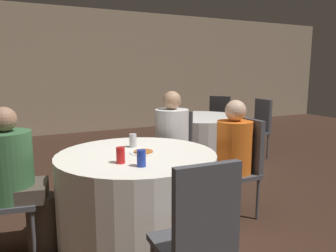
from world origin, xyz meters
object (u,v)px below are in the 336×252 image
at_px(table_near, 137,195).
at_px(soda_can_blue, 141,158).
at_px(chair_near_northeast, 174,146).
at_px(pizza_plate_near, 143,152).
at_px(chair_far_east, 258,124).
at_px(chair_far_northeast, 218,118).
at_px(person_orange_shirt, 228,159).
at_px(soda_can_silver, 133,141).
at_px(person_green_jacket, 17,179).
at_px(person_white_shirt, 170,144).
at_px(soda_can_red, 121,155).
at_px(chair_near_south, 199,231).
at_px(table_far, 200,140).

bearing_deg(table_near, soda_can_blue, -105.53).
bearing_deg(chair_near_northeast, pizza_plate_near, 92.51).
bearing_deg(pizza_plate_near, chair_far_east, 30.68).
distance_m(table_near, chair_far_northeast, 3.43).
height_order(person_orange_shirt, soda_can_silver, person_orange_shirt).
relative_size(person_green_jacket, person_white_shirt, 0.97).
distance_m(person_orange_shirt, pizza_plate_near, 0.88).
bearing_deg(person_orange_shirt, soda_can_red, 101.38).
bearing_deg(person_orange_shirt, chair_near_south, 139.24).
distance_m(chair_far_east, soda_can_silver, 3.01).
bearing_deg(person_green_jacket, person_orange_shirt, 94.37).
xyz_separation_m(chair_near_south, soda_can_red, (-0.15, 0.87, 0.24)).
bearing_deg(person_green_jacket, person_white_shirt, 118.24).
bearing_deg(chair_near_south, table_far, 60.88).
distance_m(table_near, soda_can_blue, 0.58).
bearing_deg(chair_far_east, soda_can_blue, 128.69).
distance_m(person_orange_shirt, soda_can_silver, 0.93).
distance_m(soda_can_red, soda_can_blue, 0.18).
bearing_deg(soda_can_silver, pizza_plate_near, -87.97).
xyz_separation_m(table_near, soda_can_silver, (0.05, 0.23, 0.43)).
xyz_separation_m(pizza_plate_near, soda_can_silver, (-0.01, 0.23, 0.05)).
xyz_separation_m(chair_near_south, chair_near_northeast, (0.82, 1.87, 0.00)).
xyz_separation_m(chair_near_northeast, chair_far_east, (1.97, 0.80, 0.00)).
distance_m(table_near, soda_can_red, 0.53).
relative_size(table_far, soda_can_blue, 10.71).
bearing_deg(chair_far_northeast, chair_near_northeast, 92.22).
relative_size(person_orange_shirt, pizza_plate_near, 4.83).
bearing_deg(person_green_jacket, chair_near_south, 44.99).
relative_size(person_orange_shirt, person_white_shirt, 0.96).
bearing_deg(person_white_shirt, soda_can_silver, 80.70).
height_order(person_orange_shirt, pizza_plate_near, person_orange_shirt).
xyz_separation_m(table_far, person_orange_shirt, (-0.74, -1.69, 0.21)).
relative_size(table_far, chair_near_northeast, 1.36).
relative_size(table_near, chair_near_northeast, 1.39).
xyz_separation_m(chair_far_east, soda_can_blue, (-2.84, -1.95, 0.24)).
distance_m(person_green_jacket, person_white_shirt, 1.64).
bearing_deg(chair_near_south, soda_can_silver, 88.19).
bearing_deg(soda_can_blue, chair_near_south, -86.27).
xyz_separation_m(chair_far_east, pizza_plate_near, (-2.67, -1.59, 0.18)).
relative_size(person_green_jacket, soda_can_silver, 9.53).
bearing_deg(table_near, soda_can_red, -133.75).
height_order(pizza_plate_near, soda_can_silver, soda_can_silver).
bearing_deg(pizza_plate_near, chair_near_south, -96.12).
relative_size(table_far, soda_can_red, 10.71).
bearing_deg(person_white_shirt, table_near, 90.00).
bearing_deg(chair_near_northeast, person_white_shirt, 90.00).
distance_m(chair_far_northeast, person_white_shirt, 2.49).
height_order(person_orange_shirt, person_white_shirt, person_white_shirt).
bearing_deg(table_far, pizza_plate_near, -133.93).
relative_size(table_near, chair_far_northeast, 1.39).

